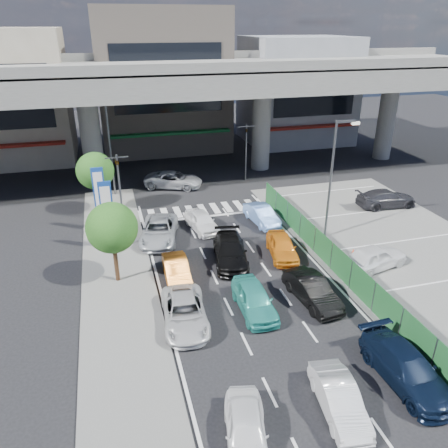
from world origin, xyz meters
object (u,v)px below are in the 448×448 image
object	(u,v)px
street_lamp_left	(112,140)
parked_sedan_white	(374,257)
street_lamp_right	(334,171)
taxi_teal_mid	(254,299)
crossing_wagon_silver	(173,180)
taxi_orange_left	(177,271)
parked_sedan_dgrey	(386,198)
traffic_light_left	(118,172)
signboard_near	(107,206)
tree_far	(95,171)
sedan_white_front_mid	(202,221)
sedan_black_mid	(230,251)
van_white_back_left	(246,430)
wagon_silver_front_left	(159,231)
hatch_white_back_mid	(339,399)
traffic_light_right	(246,138)
kei_truck_front_right	(262,215)
signboard_far	(99,191)
tree_near	(112,228)
taxi_orange_right	(282,247)
traffic_cone	(353,254)
minivan_navy_back	(407,368)
sedan_white_mid_left	(185,313)
hatch_black_mid_right	(312,290)

from	to	relation	value
street_lamp_left	parked_sedan_white	bearing A→B (deg)	-49.55
street_lamp_right	taxi_teal_mid	world-z (taller)	street_lamp_right
crossing_wagon_silver	parked_sedan_white	world-z (taller)	parked_sedan_white
taxi_orange_left	parked_sedan_dgrey	bearing A→B (deg)	21.10
traffic_light_left	signboard_near	world-z (taller)	traffic_light_left
tree_far	sedan_white_front_mid	world-z (taller)	tree_far
parked_sedan_dgrey	sedan_black_mid	bearing A→B (deg)	112.14
traffic_light_left	signboard_near	distance (m)	4.22
street_lamp_left	parked_sedan_white	xyz separation A→B (m)	(14.15, -16.60, -3.99)
van_white_back_left	wagon_silver_front_left	bearing A→B (deg)	105.83
hatch_white_back_mid	signboard_near	bearing A→B (deg)	123.91
traffic_light_right	parked_sedan_white	bearing A→B (deg)	-82.48
hatch_white_back_mid	kei_truck_front_right	distance (m)	17.21
signboard_far	tree_near	size ratio (longest dim) A/B	0.98
signboard_far	sedan_white_front_mid	xyz separation A→B (m)	(6.74, -1.55, -2.41)
crossing_wagon_silver	parked_sedan_white	distance (m)	19.59
street_lamp_left	tree_far	size ratio (longest dim) A/B	1.67
signboard_far	tree_far	xyz separation A→B (m)	(-0.20, 3.51, 0.32)
street_lamp_left	taxi_orange_right	xyz separation A→B (m)	(9.47, -13.67, -4.11)
wagon_silver_front_left	traffic_cone	size ratio (longest dim) A/B	7.09
traffic_light_left	tree_near	xyz separation A→B (m)	(-0.80, -8.00, -0.55)
traffic_light_left	tree_near	bearing A→B (deg)	-95.71
sedan_black_mid	sedan_white_front_mid	bearing A→B (deg)	108.25
sedan_black_mid	taxi_orange_right	bearing A→B (deg)	7.02
tree_far	sedan_white_front_mid	size ratio (longest dim) A/B	1.25
signboard_near	minivan_navy_back	xyz separation A→B (m)	(11.16, -14.91, -2.37)
street_lamp_left	hatch_white_back_mid	xyz separation A→B (m)	(6.89, -25.55, -4.16)
tree_near	tree_far	xyz separation A→B (m)	(-0.80, 10.50, 0.00)
sedan_white_mid_left	parked_sedan_dgrey	distance (m)	20.95
signboard_far	wagon_silver_front_left	bearing A→B (deg)	-33.23
taxi_orange_left	sedan_black_mid	size ratio (longest dim) A/B	0.80
parked_sedan_dgrey	sedan_white_front_mid	bearing A→B (deg)	93.31
street_lamp_right	minivan_navy_back	bearing A→B (deg)	-103.99
sedan_white_mid_left	wagon_silver_front_left	bearing A→B (deg)	94.45
traffic_light_left	hatch_black_mid_right	distance (m)	15.89
traffic_light_left	street_lamp_left	world-z (taller)	street_lamp_left
signboard_near	sedan_white_mid_left	bearing A→B (deg)	-70.09
tree_near	parked_sedan_white	size ratio (longest dim) A/B	1.13
taxi_orange_left	wagon_silver_front_left	size ratio (longest dim) A/B	0.76
traffic_light_right	wagon_silver_front_left	distance (m)	14.43
traffic_light_left	van_white_back_left	size ratio (longest dim) A/B	1.43
wagon_silver_front_left	kei_truck_front_right	size ratio (longest dim) A/B	1.27
street_lamp_left	hatch_black_mid_right	xyz separation A→B (m)	(9.08, -18.71, -4.09)
hatch_white_back_mid	kei_truck_front_right	size ratio (longest dim) A/B	0.95
tree_near	sedan_black_mid	bearing A→B (deg)	4.44
traffic_light_left	street_lamp_right	size ratio (longest dim) A/B	0.65
street_lamp_right	signboard_near	distance (m)	14.61
sedan_white_mid_left	van_white_back_left	bearing A→B (deg)	-79.03
taxi_teal_mid	sedan_black_mid	xyz separation A→B (m)	(0.24, 5.20, 0.00)
traffic_light_left	taxi_orange_right	distance (m)	12.53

